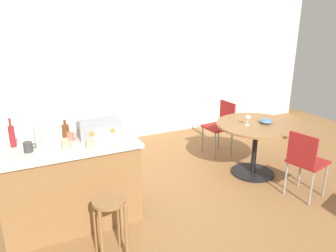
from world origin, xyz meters
TOP-DOWN VIEW (x-y plane):
  - ground_plane at (0.00, 0.00)m, footprint 8.80×8.80m
  - back_wall at (0.00, 2.58)m, footprint 8.00×0.10m
  - kitchen_island at (-1.39, 0.34)m, footprint 1.44×0.75m
  - wooden_stool at (-1.17, -0.41)m, footprint 0.31×0.31m
  - dining_table at (1.18, 0.39)m, footprint 1.11×1.11m
  - folding_chair_near at (1.29, -0.39)m, footprint 0.48×0.48m
  - folding_chair_far at (1.18, 1.25)m, footprint 0.43×0.43m
  - toolbox at (-1.02, 0.39)m, footprint 0.45×0.24m
  - bottle_0 at (-1.88, 0.48)m, footprint 0.06×0.06m
  - bottle_1 at (-1.36, 0.52)m, footprint 0.08×0.08m
  - bottle_2 at (-1.65, 0.45)m, footprint 0.08×0.08m
  - cup_0 at (-1.75, 0.27)m, footprint 0.12×0.09m
  - cup_1 at (-1.42, 0.19)m, footprint 0.11×0.08m
  - cup_2 at (-1.33, 0.39)m, footprint 0.11×0.07m
  - cup_3 at (-1.73, 0.55)m, footprint 0.12×0.08m
  - cup_4 at (-1.19, 0.12)m, footprint 0.12×0.08m
  - wine_glass at (1.02, 0.40)m, footprint 0.07×0.07m
  - serving_bowl at (1.30, 0.35)m, footprint 0.18×0.18m

SIDE VIEW (x-z plane):
  - ground_plane at x=0.00m, z-range 0.00..0.00m
  - wooden_stool at x=-1.17m, z-range 0.13..0.75m
  - kitchen_island at x=-1.39m, z-range 0.00..0.93m
  - folding_chair_far at x=1.18m, z-range 0.08..0.94m
  - folding_chair_near at x=1.29m, z-range 0.08..0.95m
  - dining_table at x=1.18m, z-range 0.20..0.96m
  - serving_bowl at x=1.30m, z-range 0.76..0.83m
  - wine_glass at x=1.02m, z-range 0.79..0.94m
  - cup_3 at x=-1.73m, z-range 0.93..1.01m
  - cup_4 at x=-1.19m, z-range 0.93..1.01m
  - cup_2 at x=-1.33m, z-range 0.93..1.02m
  - cup_0 at x=-1.75m, z-range 0.93..1.03m
  - cup_1 at x=-1.42m, z-range 0.93..1.03m
  - bottle_1 at x=-1.36m, z-range 0.90..1.10m
  - toolbox at x=-1.02m, z-range 0.92..1.12m
  - bottle_2 at x=-1.65m, z-range 0.90..1.15m
  - bottle_0 at x=-1.88m, z-range 0.89..1.19m
  - back_wall at x=0.00m, z-range 0.00..2.70m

